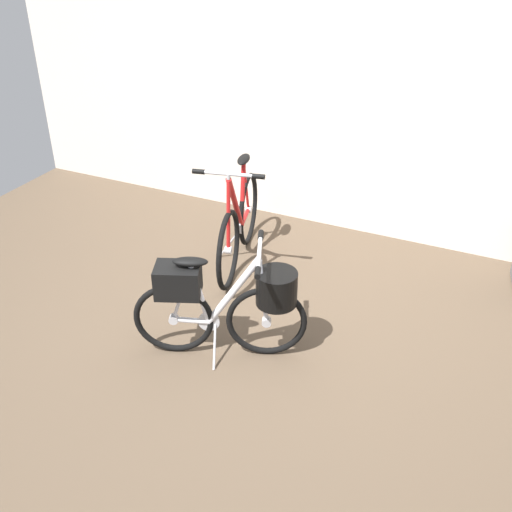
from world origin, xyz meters
name	(u,v)px	position (x,y,z in m)	size (l,w,h in m)	color
ground_plane	(246,346)	(0.00, 0.00, 0.00)	(6.55, 6.55, 0.00)	brown
back_wall	(349,77)	(0.00, 1.95, 1.34)	(6.55, 0.10, 2.68)	silver
folding_bike_foreground	(227,300)	(-0.08, -0.11, 0.42)	(1.05, 0.59, 0.79)	black
display_bike_left	(239,224)	(-0.53, 0.97, 0.35)	(0.52, 1.30, 0.93)	black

